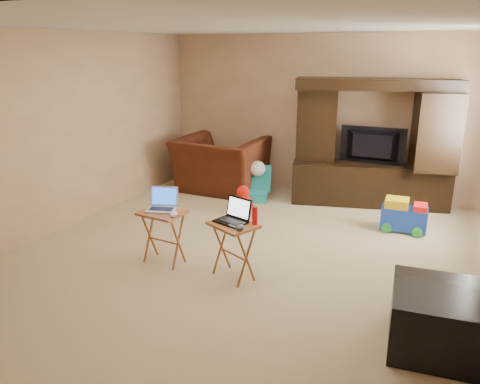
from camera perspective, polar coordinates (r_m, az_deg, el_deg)
The scene contains 19 objects.
floor at distance 5.46m, azimuth 0.87°, elevation -7.48°, with size 5.50×5.50×0.00m, color beige.
ceiling at distance 4.97m, azimuth 1.01°, elevation 19.74°, with size 5.50×5.50×0.00m, color silver.
wall_back at distance 7.63m, azimuth 9.28°, elevation 9.22°, with size 5.00×5.00×0.00m, color tan.
wall_front at distance 2.86m, azimuth -21.62°, elevation -5.12°, with size 5.00×5.00×0.00m, color tan.
wall_left at distance 6.46m, azimuth -20.02°, elevation 7.00°, with size 5.50×5.50×0.00m, color tan.
entertainment_center at distance 7.19m, azimuth 15.82°, elevation 5.74°, with size 2.28×0.57×1.87m, color black.
television at distance 7.17m, azimuth 15.75°, elevation 5.40°, with size 0.95×0.12×0.55m, color black.
recliner at distance 7.71m, azimuth -2.37°, elevation 3.36°, with size 1.35×1.18×0.88m, color #461B0F.
child_rocker at distance 7.24m, azimuth 1.77°, elevation 1.04°, with size 0.40×0.46×0.53m, color #187E84, non-canonical shape.
plush_toy at distance 6.76m, azimuth 0.39°, elevation -0.76°, with size 0.35×0.29×0.39m, color red, non-canonical shape.
push_toy at distance 6.40m, azimuth 19.38°, elevation -2.63°, with size 0.58×0.41×0.43m, color #183AC0, non-canonical shape.
ottoman at distance 4.09m, azimuth 23.37°, elevation -14.17°, with size 0.76×0.76×0.49m, color black.
tray_table_left at distance 5.20m, azimuth -9.31°, elevation -5.48°, with size 0.46×0.36×0.59m, color #AB5D29.
tray_table_right at distance 4.80m, azimuth -0.80°, elevation -7.18°, with size 0.45×0.36×0.59m, color #A45827.
laptop_left at distance 5.09m, azimuth -9.63°, elevation -0.98°, with size 0.31×0.26×0.24m, color #B8B8BD.
laptop_right at distance 4.68m, azimuth -1.17°, elevation -2.37°, with size 0.31×0.26×0.24m, color black.
mouse_left at distance 4.93m, azimuth -8.09°, elevation -2.69°, with size 0.08×0.12×0.05m, color silver.
mouse_right at distance 4.53m, azimuth 0.03°, elevation -4.34°, with size 0.08×0.12×0.05m, color #3B3B40.
water_bottle at distance 4.65m, azimuth 1.81°, elevation -2.88°, with size 0.06×0.06×0.18m, color red.
Camera 1 is at (1.97, -4.56, 2.28)m, focal length 35.00 mm.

